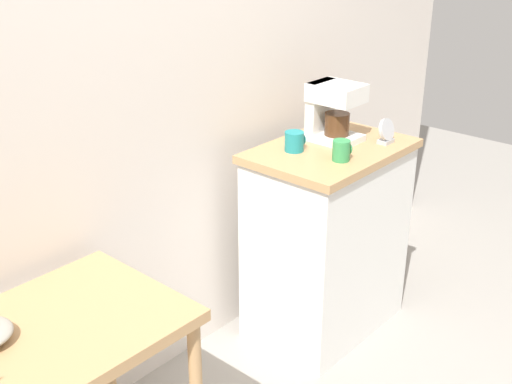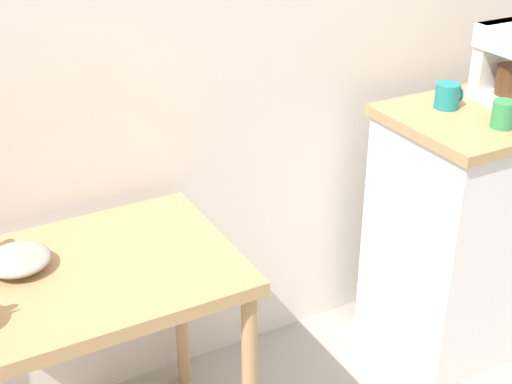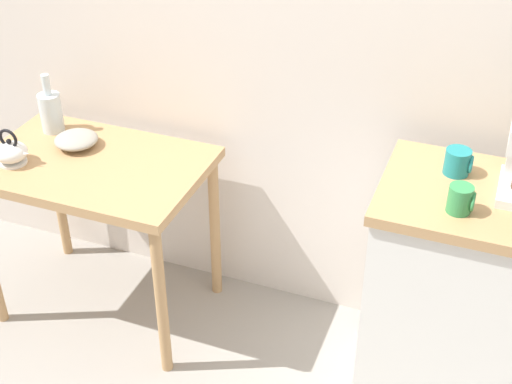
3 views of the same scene
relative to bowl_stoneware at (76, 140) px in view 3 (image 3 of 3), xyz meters
name	(u,v)px [view 3 (image 3 of 3)]	position (x,y,z in m)	size (l,w,h in m)	color
ground_plane	(254,355)	(0.81, -0.14, -0.76)	(8.00, 8.00, 0.00)	gray
wooden_table	(95,183)	(0.12, -0.08, -0.13)	(0.86, 0.58, 0.73)	tan
kitchen_counter	(475,307)	(1.60, -0.08, -0.30)	(0.73, 0.50, 0.92)	white
bowl_stoneware	(76,140)	(0.00, 0.00, 0.00)	(0.17, 0.17, 0.06)	#9E998C
teakettle	(11,152)	(-0.16, -0.20, 0.02)	(0.15, 0.12, 0.15)	white
glass_carafe_vase	(51,111)	(-0.16, 0.08, 0.06)	(0.09, 0.09, 0.25)	silver
mug_dark_teal	(458,162)	(1.45, 0.01, 0.20)	(0.09, 0.08, 0.09)	teal
mug_tall_green	(461,199)	(1.49, -0.20, 0.20)	(0.08, 0.07, 0.09)	#338C4C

